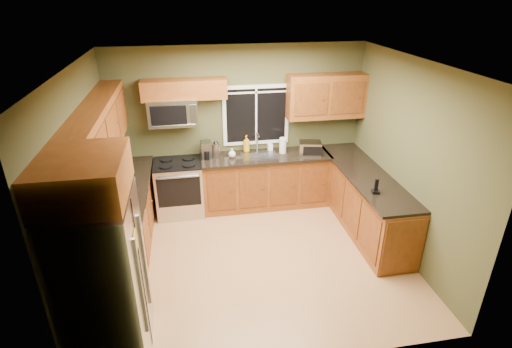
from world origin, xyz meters
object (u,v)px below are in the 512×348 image
object	(u,v)px
range	(180,187)
toaster_oven	(310,148)
refrigerator	(104,282)
paper_towel_roll	(283,145)
microwave	(173,112)
soap_bottle_b	(270,145)
soap_bottle_c	(232,153)
cordless_phone	(376,189)
coffee_maker	(206,150)
kettle	(216,149)
soap_bottle_a	(246,144)

from	to	relation	value
range	toaster_oven	bearing A→B (deg)	-1.94
refrigerator	paper_towel_roll	distance (m)	3.76
microwave	toaster_oven	xyz separation A→B (m)	(2.20, -0.21, -0.68)
range	paper_towel_roll	world-z (taller)	paper_towel_roll
soap_bottle_b	soap_bottle_c	xyz separation A→B (m)	(-0.68, -0.20, -0.01)
range	microwave	distance (m)	1.27
refrigerator	cordless_phone	size ratio (longest dim) A/B	8.59
refrigerator	toaster_oven	size ratio (longest dim) A/B	4.41
range	refrigerator	bearing A→B (deg)	-103.97
range	soap_bottle_c	xyz separation A→B (m)	(0.90, 0.03, 0.55)
coffee_maker	cordless_phone	xyz separation A→B (m)	(2.20, -1.64, -0.07)
kettle	coffee_maker	bearing A→B (deg)	-178.39
range	coffee_maker	world-z (taller)	coffee_maker
soap_bottle_c	kettle	bearing A→B (deg)	168.22
kettle	toaster_oven	bearing A→B (deg)	-5.81
kettle	cordless_phone	size ratio (longest dim) A/B	1.41
toaster_oven	microwave	bearing A→B (deg)	174.53
toaster_oven	paper_towel_roll	xyz separation A→B (m)	(-0.43, 0.15, 0.02)
soap_bottle_b	soap_bottle_a	bearing A→B (deg)	180.00
paper_towel_roll	soap_bottle_c	size ratio (longest dim) A/B	1.93
soap_bottle_a	cordless_phone	xyz separation A→B (m)	(1.51, -1.79, -0.08)
cordless_phone	refrigerator	bearing A→B (deg)	-160.32
soap_bottle_c	coffee_maker	bearing A→B (deg)	173.28
paper_towel_roll	soap_bottle_a	size ratio (longest dim) A/B	1.02
microwave	soap_bottle_a	size ratio (longest dim) A/B	2.62
soap_bottle_b	toaster_oven	bearing A→B (deg)	-26.24
range	microwave	world-z (taller)	microwave
soap_bottle_c	soap_bottle_a	bearing A→B (deg)	36.36
coffee_maker	range	bearing A→B (deg)	-170.57
coffee_maker	kettle	size ratio (longest dim) A/B	0.95
microwave	refrigerator	bearing A→B (deg)	-103.34
soap_bottle_a	microwave	bearing A→B (deg)	-175.39
paper_towel_roll	cordless_phone	distance (m)	1.88
soap_bottle_a	range	bearing A→B (deg)	-168.86
kettle	soap_bottle_c	size ratio (longest dim) A/B	1.94
microwave	soap_bottle_a	world-z (taller)	microwave
toaster_oven	soap_bottle_a	bearing A→B (deg)	163.51
range	soap_bottle_b	xyz separation A→B (m)	(1.58, 0.23, 0.56)
soap_bottle_b	paper_towel_roll	bearing A→B (deg)	-40.51
microwave	toaster_oven	world-z (taller)	microwave
range	soap_bottle_c	bearing A→B (deg)	1.94
soap_bottle_c	soap_bottle_b	bearing A→B (deg)	16.33
kettle	soap_bottle_a	xyz separation A→B (m)	(0.53, 0.15, 0.01)
soap_bottle_a	soap_bottle_c	bearing A→B (deg)	-143.64
microwave	soap_bottle_b	world-z (taller)	microwave
paper_towel_roll	soap_bottle_c	distance (m)	0.87
range	cordless_phone	world-z (taller)	cordless_phone
microwave	soap_bottle_b	size ratio (longest dim) A/B	4.38
soap_bottle_b	cordless_phone	size ratio (longest dim) A/B	0.83
refrigerator	soap_bottle_b	world-z (taller)	refrigerator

